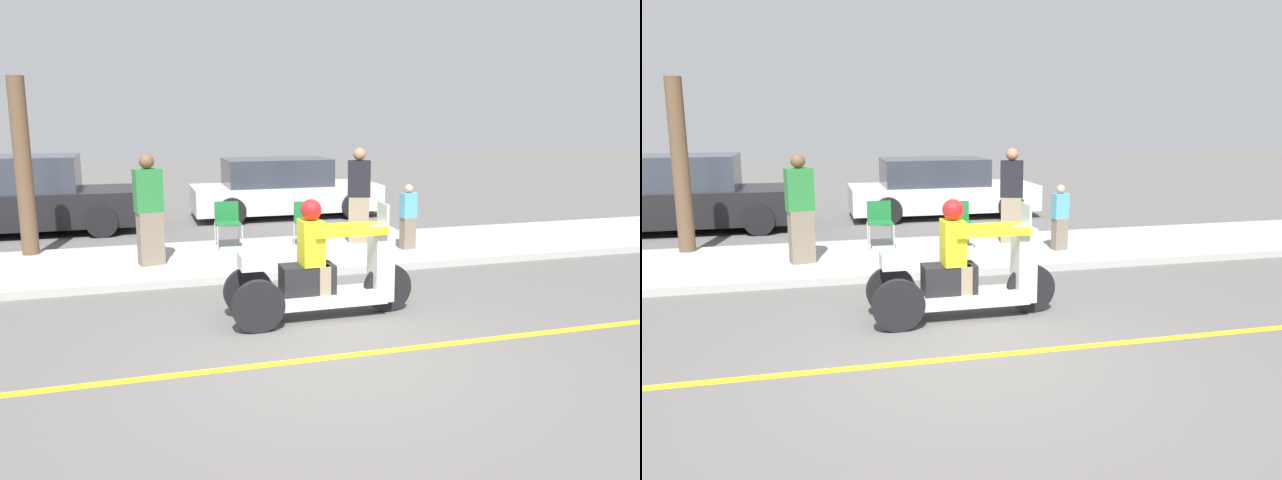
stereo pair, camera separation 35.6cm
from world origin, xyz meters
TOP-DOWN VIEW (x-y plane):
  - ground_plane at (0.00, 0.00)m, footprint 60.00×60.00m
  - lane_stripe at (0.23, 0.00)m, footprint 24.00×0.12m
  - sidewalk_strip at (0.00, 4.60)m, footprint 28.00×2.80m
  - motorcycle_trike at (0.23, 1.30)m, footprint 2.38×0.75m
  - spectator_end_of_line at (2.76, 4.24)m, footprint 0.31×0.22m
  - spectator_with_child at (2.13, 5.08)m, footprint 0.48×0.38m
  - spectator_near_curb at (-1.71, 4.32)m, footprint 0.47×0.35m
  - folding_chair_set_back at (1.08, 4.94)m, footprint 0.48×0.48m
  - folding_chair_curbside at (-0.32, 5.34)m, footprint 0.47×0.47m
  - parked_car_lot_right at (1.61, 9.11)m, footprint 4.57×1.99m
  - parked_car_lot_left at (-4.17, 8.52)m, footprint 4.61×2.10m
  - tree_trunk at (-3.70, 5.71)m, footprint 0.28×0.28m

SIDE VIEW (x-z plane):
  - ground_plane at x=0.00m, z-range 0.00..0.00m
  - lane_stripe at x=0.23m, z-range 0.00..0.01m
  - sidewalk_strip at x=0.00m, z-range 0.00..0.12m
  - motorcycle_trike at x=0.23m, z-range -0.21..1.29m
  - folding_chair_set_back at x=1.08m, z-range 0.21..1.03m
  - folding_chair_curbside at x=-0.32m, z-range 0.21..1.03m
  - spectator_end_of_line at x=2.76m, z-range 0.10..1.27m
  - parked_car_lot_right at x=1.61m, z-range -0.04..1.41m
  - parked_car_lot_left at x=-4.17m, z-range -0.05..1.60m
  - spectator_near_curb at x=-1.71m, z-range 0.09..1.86m
  - spectator_with_child at x=2.13m, z-range 0.09..1.87m
  - tree_trunk at x=-3.70m, z-range 0.12..3.14m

